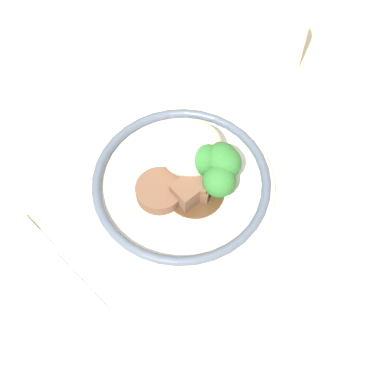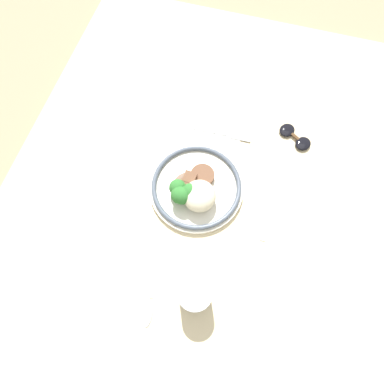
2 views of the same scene
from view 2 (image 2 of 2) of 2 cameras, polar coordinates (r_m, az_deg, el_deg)
ground_plane at (r=0.81m, az=4.14°, el=0.14°), size 8.00×8.00×0.00m
dining_table at (r=0.80m, az=4.22°, el=0.58°), size 1.24×1.08×0.03m
napkin at (r=0.85m, az=4.21°, el=10.46°), size 0.19×0.17×0.00m
plate at (r=0.75m, az=0.52°, el=0.60°), size 0.24×0.24×0.08m
juice_glass at (r=0.68m, az=0.49°, el=-18.78°), size 0.07×0.07×0.10m
fork at (r=0.85m, az=6.64°, el=10.78°), size 0.02×0.17×0.00m
knife at (r=0.79m, az=13.90°, el=-2.01°), size 0.21×0.03×0.00m
spoon at (r=0.73m, az=-8.00°, el=-20.39°), size 0.17×0.04×0.01m
sunglasses at (r=0.88m, az=19.02°, el=9.90°), size 0.09×0.11×0.01m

